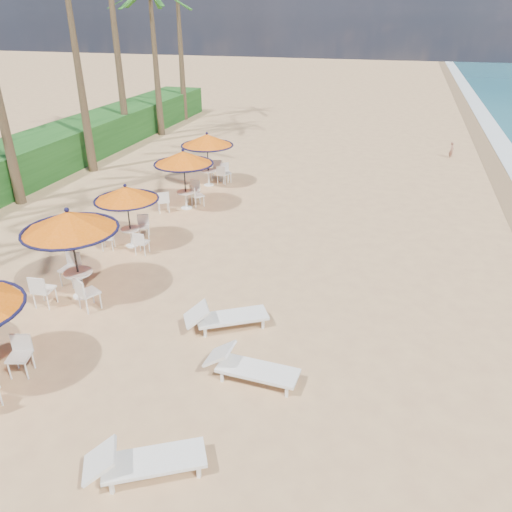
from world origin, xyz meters
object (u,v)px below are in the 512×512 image
(station_2, at_px, (127,201))
(lounger_mid, at_px, (248,366))
(lounger_far, at_px, (224,316))
(station_1, at_px, (69,233))
(lounger_near, at_px, (141,461))
(station_4, at_px, (209,146))
(station_3, at_px, (184,165))

(station_2, height_order, lounger_mid, station_2)
(station_2, height_order, lounger_far, station_2)
(station_1, bearing_deg, lounger_near, -47.50)
(station_4, bearing_deg, station_2, -92.13)
(station_4, bearing_deg, lounger_far, -67.80)
(station_3, bearing_deg, lounger_far, -60.70)
(lounger_mid, bearing_deg, station_3, 123.49)
(lounger_mid, bearing_deg, station_4, 117.25)
(lounger_near, height_order, lounger_mid, same)
(lounger_mid, bearing_deg, lounger_near, -106.45)
(lounger_near, distance_m, lounger_far, 4.64)
(lounger_mid, height_order, lounger_far, lounger_far)
(lounger_near, bearing_deg, station_2, 90.95)
(station_4, bearing_deg, station_1, -90.22)
(station_2, bearing_deg, station_1, -86.33)
(station_2, relative_size, lounger_mid, 1.06)
(station_3, bearing_deg, station_2, -95.14)
(station_3, relative_size, lounger_near, 1.16)
(station_2, distance_m, lounger_far, 6.14)
(station_1, relative_size, station_4, 1.09)
(lounger_near, distance_m, lounger_mid, 3.11)
(station_4, bearing_deg, lounger_near, -73.65)
(lounger_far, bearing_deg, station_3, 88.94)
(station_2, height_order, station_3, station_3)
(station_2, xyz_separation_m, lounger_mid, (5.84, -5.49, -1.28))
(station_2, xyz_separation_m, lounger_near, (4.79, -8.42, -1.28))
(lounger_near, bearing_deg, station_1, 103.82)
(lounger_far, bearing_deg, lounger_near, -118.86)
(station_1, bearing_deg, lounger_mid, -20.15)
(station_2, bearing_deg, lounger_mid, -43.27)
(lounger_mid, xyz_separation_m, lounger_far, (-1.17, 1.71, 0.01))
(station_2, height_order, lounger_near, station_2)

